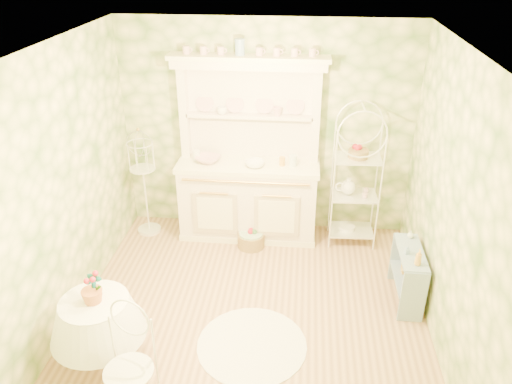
# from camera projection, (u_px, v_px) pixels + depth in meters

# --- Properties ---
(floor) EXTENTS (3.60, 3.60, 0.00)m
(floor) POSITION_uv_depth(u_px,v_px,m) (251.00, 311.00, 5.23)
(floor) COLOR tan
(floor) RESTS_ON ground
(ceiling) EXTENTS (3.60, 3.60, 0.00)m
(ceiling) POSITION_uv_depth(u_px,v_px,m) (250.00, 49.00, 3.98)
(ceiling) COLOR white
(ceiling) RESTS_ON floor
(wall_left) EXTENTS (3.60, 3.60, 0.00)m
(wall_left) POSITION_uv_depth(u_px,v_px,m) (64.00, 189.00, 4.76)
(wall_left) COLOR #F6EAAE
(wall_left) RESTS_ON floor
(wall_right) EXTENTS (3.60, 3.60, 0.00)m
(wall_right) POSITION_uv_depth(u_px,v_px,m) (451.00, 207.00, 4.45)
(wall_right) COLOR #F6EAAE
(wall_right) RESTS_ON floor
(wall_back) EXTENTS (3.60, 3.60, 0.00)m
(wall_back) POSITION_uv_depth(u_px,v_px,m) (266.00, 130.00, 6.20)
(wall_back) COLOR #F6EAAE
(wall_back) RESTS_ON floor
(wall_front) EXTENTS (3.60, 3.60, 0.00)m
(wall_front) POSITION_uv_depth(u_px,v_px,m) (219.00, 337.00, 3.02)
(wall_front) COLOR #F6EAAE
(wall_front) RESTS_ON floor
(kitchen_dresser) EXTENTS (1.87, 0.61, 2.29)m
(kitchen_dresser) POSITION_uv_depth(u_px,v_px,m) (248.00, 153.00, 6.06)
(kitchen_dresser) COLOR white
(kitchen_dresser) RESTS_ON floor
(bakers_rack) EXTENTS (0.59, 0.44, 1.86)m
(bakers_rack) POSITION_uv_depth(u_px,v_px,m) (356.00, 175.00, 6.02)
(bakers_rack) COLOR white
(bakers_rack) RESTS_ON floor
(side_shelf) EXTENTS (0.27, 0.68, 0.58)m
(side_shelf) POSITION_uv_depth(u_px,v_px,m) (407.00, 277.00, 5.28)
(side_shelf) COLOR #849EB9
(side_shelf) RESTS_ON floor
(round_table) EXTENTS (0.70, 0.70, 0.75)m
(round_table) POSITION_uv_depth(u_px,v_px,m) (99.00, 331.00, 4.44)
(round_table) COLOR white
(round_table) RESTS_ON floor
(cafe_chair) EXTENTS (0.45, 0.45, 0.81)m
(cafe_chair) POSITION_uv_depth(u_px,v_px,m) (129.00, 375.00, 3.95)
(cafe_chair) COLOR white
(cafe_chair) RESTS_ON floor
(birdcage_stand) EXTENTS (0.34, 0.34, 1.42)m
(birdcage_stand) POSITION_uv_depth(u_px,v_px,m) (144.00, 183.00, 6.31)
(birdcage_stand) COLOR white
(birdcage_stand) RESTS_ON floor
(floor_basket) EXTENTS (0.41, 0.41, 0.21)m
(floor_basket) POSITION_uv_depth(u_px,v_px,m) (251.00, 239.00, 6.27)
(floor_basket) COLOR #967B49
(floor_basket) RESTS_ON floor
(lace_rug) EXTENTS (1.38, 1.38, 0.01)m
(lace_rug) POSITION_uv_depth(u_px,v_px,m) (252.00, 345.00, 4.79)
(lace_rug) COLOR white
(lace_rug) RESTS_ON floor
(bowl_floral) EXTENTS (0.38, 0.38, 0.07)m
(bowl_floral) POSITION_uv_depth(u_px,v_px,m) (208.00, 161.00, 6.16)
(bowl_floral) COLOR white
(bowl_floral) RESTS_ON kitchen_dresser
(bowl_white) EXTENTS (0.30, 0.30, 0.08)m
(bowl_white) POSITION_uv_depth(u_px,v_px,m) (255.00, 166.00, 6.03)
(bowl_white) COLOR white
(bowl_white) RESTS_ON kitchen_dresser
(cup_left) EXTENTS (0.14, 0.14, 0.10)m
(cup_left) POSITION_uv_depth(u_px,v_px,m) (222.00, 112.00, 6.00)
(cup_left) COLOR white
(cup_left) RESTS_ON kitchen_dresser
(cup_right) EXTENTS (0.14, 0.14, 0.10)m
(cup_right) POSITION_uv_depth(u_px,v_px,m) (277.00, 113.00, 5.96)
(cup_right) COLOR white
(cup_right) RESTS_ON kitchen_dresser
(potted_geranium) EXTENTS (0.17, 0.14, 0.28)m
(potted_geranium) POSITION_uv_depth(u_px,v_px,m) (95.00, 288.00, 4.23)
(potted_geranium) COLOR #3F7238
(potted_geranium) RESTS_ON round_table
(bottle_amber) EXTENTS (0.07, 0.07, 0.17)m
(bottle_amber) POSITION_uv_depth(u_px,v_px,m) (418.00, 259.00, 4.89)
(bottle_amber) COLOR gold
(bottle_amber) RESTS_ON side_shelf
(bottle_blue) EXTENTS (0.05, 0.05, 0.10)m
(bottle_blue) POSITION_uv_depth(u_px,v_px,m) (407.00, 251.00, 5.07)
(bottle_blue) COLOR #7EA0CA
(bottle_blue) RESTS_ON side_shelf
(bottle_glass) EXTENTS (0.07, 0.07, 0.09)m
(bottle_glass) POSITION_uv_depth(u_px,v_px,m) (410.00, 235.00, 5.34)
(bottle_glass) COLOR silver
(bottle_glass) RESTS_ON side_shelf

